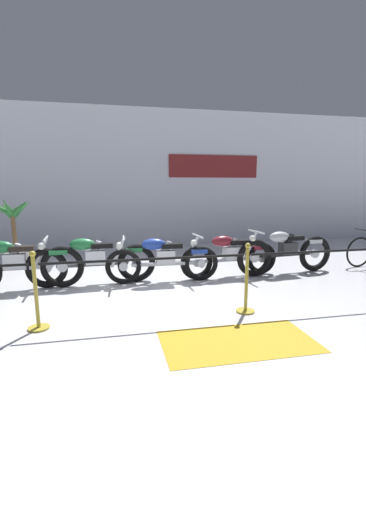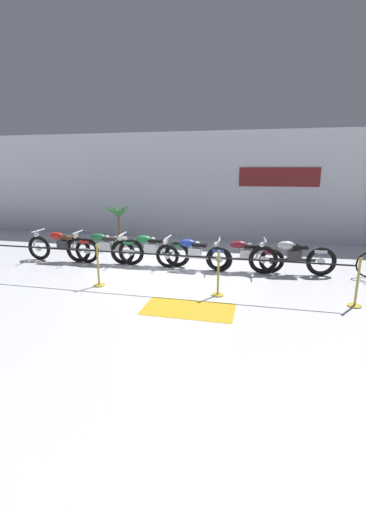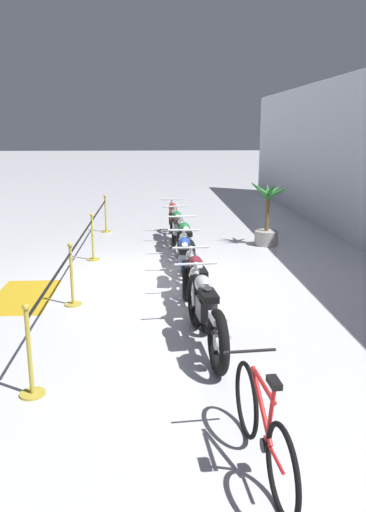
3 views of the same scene
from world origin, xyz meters
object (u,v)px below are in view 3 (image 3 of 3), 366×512
Objects in this scene: bicycle at (262,429)px; floor_banner at (23,296)px; motorcycle_green_2 at (186,244)px; stanchion_mid_left at (93,244)px; motorcycle_blue_3 at (185,261)px; potted_palm_left_of_row at (267,215)px; motorcycle_red_0 at (173,221)px; motorcycle_maroon_4 at (198,285)px; stanchion_far_left at (92,228)px; stanchion_far_right at (30,365)px; stanchion_mid_right at (72,284)px; motorcycle_green_1 at (178,231)px; motorcycle_silver_5 at (206,312)px.

floor_banner is at bearing -146.11° from bicycle.
stanchion_mid_left reaches higher than motorcycle_green_2.
potted_palm_left_of_row reaches higher than motorcycle_blue_3.
bicycle is at bearing 3.60° from motorcycle_blue_3.
potted_palm_left_of_row is at bearing 68.97° from motorcycle_red_0.
motorcycle_maroon_4 is 3.97m from stanchion_far_left.
motorcycle_red_0 is 2.48m from potted_palm_left_of_row.
floor_banner is (1.82, -2.94, -0.47)m from motorcycle_green_2.
stanchion_mid_left is at bearing 159.00° from floor_banner.
motorcycle_maroon_4 is 3.14m from stanchion_far_right.
motorcycle_blue_3 is 1.29× the size of bicycle.
stanchion_far_right is (7.05, -4.15, -0.39)m from potted_palm_left_of_row.
motorcycle_maroon_4 is 5.12m from potted_palm_left_of_row.
stanchion_mid_right and stanchion_far_right have the same top height.
stanchion_mid_left is 5.81m from stanchion_far_right.
stanchion_far_left reaches higher than motorcycle_green_1.
motorcycle_silver_5 is (4.03, 0.00, 0.01)m from motorcycle_green_2.
motorcycle_green_2 is 1.29× the size of floor_banner.
motorcycle_blue_3 is 4.29m from stanchion_far_right.
floor_banner is at bearing -126.91° from motorcycle_silver_5.
stanchion_mid_right reaches higher than motorcycle_green_2.
motorcycle_green_2 is at bearing -179.78° from motorcycle_maroon_4.
motorcycle_green_2 is 1.34m from motorcycle_blue_3.
stanchion_mid_left reaches higher than motorcycle_maroon_4.
motorcycle_green_2 is 4.03m from motorcycle_silver_5.
stanchion_far_left reaches higher than motorcycle_blue_3.
motorcycle_silver_5 is (5.42, 0.10, -0.00)m from motorcycle_green_1.
motorcycle_maroon_4 is (4.16, 0.11, -0.03)m from motorcycle_green_1.
stanchion_far_left is at bearing -107.84° from motorcycle_green_2.
motorcycle_green_1 reaches higher than motorcycle_green_2.
motorcycle_green_2 is 2.11m from stanchion_mid_left.
stanchion_far_right is (5.82, 0.00, -0.36)m from stanchion_far_left.
motorcycle_silver_5 is 0.26× the size of stanchion_far_left.
stanchion_far_left is at bearing 159.09° from floor_banner.
motorcycle_silver_5 is 5.08m from stanchion_mid_left.
motorcycle_silver_5 reaches higher than motorcycle_red_0.
bicycle is 1.05× the size of potted_palm_left_of_row.
stanchion_mid_left is (-7.16, -2.23, -0.03)m from bicycle.
stanchion_mid_right is at bearing -44.84° from potted_palm_left_of_row.
motorcycle_red_0 is 2.29× the size of stanchion_mid_left.
motorcycle_green_1 is 2.35× the size of stanchion_mid_right.
bicycle is at bearing 17.30° from stanchion_mid_left.
potted_palm_left_of_row is 4.33m from stanchion_far_left.
motorcycle_silver_5 is 2.65m from stanchion_mid_right.
floor_banner is (0.48, -2.84, -0.46)m from motorcycle_blue_3.
motorcycle_green_2 is at bearing -48.81° from potted_palm_left_of_row.
motorcycle_green_1 is 4.16m from stanchion_mid_right.
stanchion_mid_left reaches higher than motorcycle_green_1.
stanchion_mid_left is at bearing -156.69° from motorcycle_silver_5.
motorcycle_green_2 is 2.29× the size of stanchion_mid_right.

